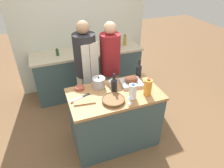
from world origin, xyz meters
name	(u,v)px	position (x,y,z in m)	size (l,w,h in m)	color
ground_plane	(114,139)	(0.00, 0.00, 0.00)	(12.00, 12.00, 0.00)	brown
kitchen_island	(115,118)	(0.00, 0.00, 0.44)	(1.22, 0.69, 0.87)	#3D565B
back_counter	(89,71)	(0.00, 1.45, 0.44)	(2.08, 0.60, 0.88)	#3D565B
back_wall	(81,25)	(0.00, 1.80, 1.27)	(2.58, 0.10, 2.55)	silver
roasting_pan	(131,81)	(0.29, 0.12, 0.92)	(0.32, 0.29, 0.13)	#BCBCC1
wicker_basket	(113,100)	(-0.08, -0.16, 0.89)	(0.29, 0.29, 0.04)	brown
cutting_board	(84,99)	(-0.41, 0.00, 0.88)	(0.29, 0.25, 0.02)	#AD7F51
stock_pot	(99,83)	(-0.15, 0.21, 0.94)	(0.17, 0.17, 0.16)	#B7B7BC
mixing_bowl	(80,88)	(-0.41, 0.25, 0.89)	(0.13, 0.13, 0.04)	#A84C38
juice_jug	(148,87)	(0.38, -0.17, 0.98)	(0.10, 0.10, 0.24)	orange
milk_jug	(133,91)	(0.17, -0.18, 0.97)	(0.10, 0.10, 0.22)	white
wine_bottle_green	(139,70)	(0.48, 0.27, 0.98)	(0.08, 0.08, 0.29)	black
wine_bottle_dark	(114,85)	(0.01, 0.04, 0.98)	(0.08, 0.08, 0.27)	black
wine_glass_left	(112,80)	(0.02, 0.17, 0.97)	(0.08, 0.08, 0.13)	silver
wine_glass_right	(131,97)	(0.10, -0.27, 0.97)	(0.08, 0.08, 0.13)	silver
knife_chef	(81,97)	(-0.44, 0.04, 0.89)	(0.27, 0.10, 0.01)	#B7B7BC
condiment_bottle_tall	(119,42)	(0.64, 1.42, 0.98)	(0.05, 0.05, 0.20)	#234C28
condiment_bottle_short	(57,52)	(-0.54, 1.42, 0.94)	(0.05, 0.05, 0.13)	#234C28
condiment_bottle_extra	(125,40)	(0.77, 1.45, 0.99)	(0.06, 0.06, 0.22)	#B28E2D
person_cook_aproned	(86,67)	(-0.19, 0.76, 0.91)	(0.34, 0.37, 1.64)	beige
person_cook_guest	(110,66)	(0.20, 0.71, 0.89)	(0.32, 0.32, 1.60)	beige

